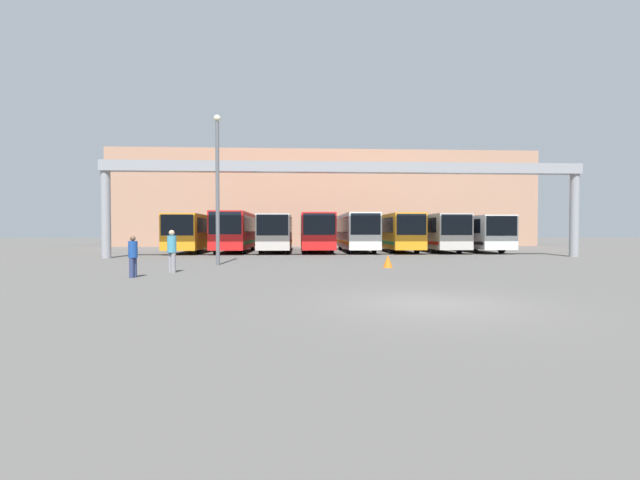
{
  "coord_description": "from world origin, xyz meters",
  "views": [
    {
      "loc": [
        -3.27,
        -10.45,
        1.82
      ],
      "look_at": [
        -1.67,
        21.0,
        1.12
      ],
      "focal_mm": 24.0,
      "sensor_mm": 36.0,
      "label": 1
    }
  ],
  "objects_px": {
    "bus_slot_1": "(236,230)",
    "bus_slot_2": "(277,231)",
    "lamp_post": "(217,183)",
    "bus_slot_7": "(473,231)",
    "traffic_cone": "(388,261)",
    "bus_slot_3": "(316,230)",
    "bus_slot_4": "(356,230)",
    "bus_slot_0": "(194,231)",
    "bus_slot_5": "(396,231)",
    "pedestrian_mid_left": "(172,250)",
    "bus_slot_6": "(433,231)",
    "pedestrian_far_center": "(133,255)"
  },
  "relations": [
    {
      "from": "bus_slot_7",
      "to": "traffic_cone",
      "type": "xyz_separation_m",
      "value": [
        -10.93,
        -16.0,
        -1.43
      ]
    },
    {
      "from": "bus_slot_4",
      "to": "lamp_post",
      "type": "relative_size",
      "value": 1.36
    },
    {
      "from": "bus_slot_3",
      "to": "lamp_post",
      "type": "height_order",
      "value": "lamp_post"
    },
    {
      "from": "bus_slot_1",
      "to": "bus_slot_5",
      "type": "height_order",
      "value": "bus_slot_1"
    },
    {
      "from": "bus_slot_2",
      "to": "bus_slot_6",
      "type": "bearing_deg",
      "value": -2.42
    },
    {
      "from": "pedestrian_far_center",
      "to": "bus_slot_5",
      "type": "bearing_deg",
      "value": 165.13
    },
    {
      "from": "bus_slot_1",
      "to": "bus_slot_2",
      "type": "height_order",
      "value": "bus_slot_1"
    },
    {
      "from": "bus_slot_1",
      "to": "bus_slot_7",
      "type": "height_order",
      "value": "bus_slot_1"
    },
    {
      "from": "bus_slot_1",
      "to": "bus_slot_0",
      "type": "bearing_deg",
      "value": -177.6
    },
    {
      "from": "bus_slot_4",
      "to": "bus_slot_5",
      "type": "xyz_separation_m",
      "value": [
        3.44,
        -0.14,
        -0.02
      ]
    },
    {
      "from": "bus_slot_0",
      "to": "lamp_post",
      "type": "height_order",
      "value": "lamp_post"
    },
    {
      "from": "pedestrian_mid_left",
      "to": "traffic_cone",
      "type": "distance_m",
      "value": 10.08
    },
    {
      "from": "bus_slot_2",
      "to": "pedestrian_far_center",
      "type": "relative_size",
      "value": 7.59
    },
    {
      "from": "bus_slot_1",
      "to": "bus_slot_2",
      "type": "xyz_separation_m",
      "value": [
        3.44,
        0.86,
        -0.11
      ]
    },
    {
      "from": "bus_slot_5",
      "to": "traffic_cone",
      "type": "bearing_deg",
      "value": -104.23
    },
    {
      "from": "bus_slot_1",
      "to": "bus_slot_3",
      "type": "xyz_separation_m",
      "value": [
        6.89,
        0.51,
        -0.05
      ]
    },
    {
      "from": "bus_slot_5",
      "to": "traffic_cone",
      "type": "distance_m",
      "value": 16.5
    },
    {
      "from": "bus_slot_3",
      "to": "bus_slot_2",
      "type": "bearing_deg",
      "value": 174.25
    },
    {
      "from": "bus_slot_3",
      "to": "traffic_cone",
      "type": "bearing_deg",
      "value": -80.21
    },
    {
      "from": "bus_slot_5",
      "to": "traffic_cone",
      "type": "height_order",
      "value": "bus_slot_5"
    },
    {
      "from": "bus_slot_5",
      "to": "pedestrian_mid_left",
      "type": "relative_size",
      "value": 5.7
    },
    {
      "from": "bus_slot_3",
      "to": "bus_slot_7",
      "type": "xyz_separation_m",
      "value": [
        13.77,
        -0.49,
        -0.1
      ]
    },
    {
      "from": "pedestrian_mid_left",
      "to": "lamp_post",
      "type": "bearing_deg",
      "value": 102.84
    },
    {
      "from": "bus_slot_0",
      "to": "pedestrian_mid_left",
      "type": "xyz_separation_m",
      "value": [
        3.32,
        -17.85,
        -0.81
      ]
    },
    {
      "from": "bus_slot_1",
      "to": "lamp_post",
      "type": "relative_size",
      "value": 1.34
    },
    {
      "from": "bus_slot_3",
      "to": "pedestrian_far_center",
      "type": "height_order",
      "value": "bus_slot_3"
    },
    {
      "from": "bus_slot_3",
      "to": "lamp_post",
      "type": "distance_m",
      "value": 15.73
    },
    {
      "from": "bus_slot_1",
      "to": "bus_slot_5",
      "type": "relative_size",
      "value": 1.01
    },
    {
      "from": "bus_slot_4",
      "to": "bus_slot_6",
      "type": "xyz_separation_m",
      "value": [
        6.89,
        0.18,
        -0.04
      ]
    },
    {
      "from": "bus_slot_0",
      "to": "bus_slot_6",
      "type": "xyz_separation_m",
      "value": [
        20.66,
        0.42,
        0.02
      ]
    },
    {
      "from": "bus_slot_4",
      "to": "traffic_cone",
      "type": "xyz_separation_m",
      "value": [
        -0.6,
        -16.07,
        -1.53
      ]
    },
    {
      "from": "bus_slot_3",
      "to": "bus_slot_4",
      "type": "distance_m",
      "value": 3.47
    },
    {
      "from": "pedestrian_far_center",
      "to": "pedestrian_mid_left",
      "type": "height_order",
      "value": "pedestrian_mid_left"
    },
    {
      "from": "bus_slot_1",
      "to": "bus_slot_4",
      "type": "relative_size",
      "value": 0.98
    },
    {
      "from": "bus_slot_2",
      "to": "pedestrian_mid_left",
      "type": "relative_size",
      "value": 6.68
    },
    {
      "from": "bus_slot_1",
      "to": "bus_slot_2",
      "type": "relative_size",
      "value": 0.86
    },
    {
      "from": "bus_slot_5",
      "to": "pedestrian_far_center",
      "type": "height_order",
      "value": "bus_slot_5"
    },
    {
      "from": "bus_slot_6",
      "to": "bus_slot_3",
      "type": "bearing_deg",
      "value": 178.69
    },
    {
      "from": "traffic_cone",
      "to": "pedestrian_far_center",
      "type": "bearing_deg",
      "value": -160.04
    },
    {
      "from": "bus_slot_2",
      "to": "bus_slot_6",
      "type": "relative_size",
      "value": 1.1
    },
    {
      "from": "bus_slot_7",
      "to": "traffic_cone",
      "type": "relative_size",
      "value": 16.8
    },
    {
      "from": "bus_slot_6",
      "to": "pedestrian_far_center",
      "type": "bearing_deg",
      "value": -132.17
    },
    {
      "from": "bus_slot_6",
      "to": "pedestrian_mid_left",
      "type": "height_order",
      "value": "bus_slot_6"
    },
    {
      "from": "bus_slot_7",
      "to": "pedestrian_far_center",
      "type": "relative_size",
      "value": 6.56
    },
    {
      "from": "pedestrian_far_center",
      "to": "bus_slot_0",
      "type": "bearing_deg",
      "value": -151.2
    },
    {
      "from": "bus_slot_6",
      "to": "pedestrian_far_center",
      "type": "distance_m",
      "value": 27.23
    },
    {
      "from": "pedestrian_far_center",
      "to": "traffic_cone",
      "type": "relative_size",
      "value": 2.56
    },
    {
      "from": "bus_slot_3",
      "to": "lamp_post",
      "type": "bearing_deg",
      "value": -111.93
    },
    {
      "from": "pedestrian_far_center",
      "to": "bus_slot_3",
      "type": "bearing_deg",
      "value": -179.37
    },
    {
      "from": "bus_slot_1",
      "to": "pedestrian_far_center",
      "type": "bearing_deg",
      "value": -93.02
    }
  ]
}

